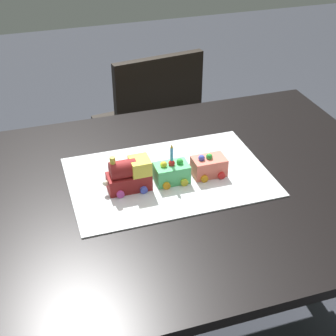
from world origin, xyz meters
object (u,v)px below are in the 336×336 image
object	(u,v)px
cake_car_hopper_coral	(209,166)
birthday_candle	(171,153)
chair	(149,128)
cake_car_flatbed_mint_green	(172,172)
dining_table	(173,214)
cake_locomotive	(129,175)

from	to	relation	value
cake_car_hopper_coral	birthday_candle	distance (m)	0.14
cake_car_hopper_coral	birthday_candle	size ratio (longest dim) A/B	1.84
chair	cake_car_flatbed_mint_green	world-z (taller)	chair
cake_car_hopper_coral	birthday_candle	world-z (taller)	birthday_candle
cake_car_flatbed_mint_green	birthday_candle	size ratio (longest dim) A/B	1.84
dining_table	cake_car_flatbed_mint_green	xyz separation A→B (m)	(0.00, 0.02, 0.14)
dining_table	cake_car_hopper_coral	world-z (taller)	cake_car_hopper_coral
chair	birthday_candle	size ratio (longest dim) A/B	15.79
cake_car_hopper_coral	dining_table	bearing A→B (deg)	-170.09
cake_locomotive	cake_car_flatbed_mint_green	size ratio (longest dim) A/B	1.40
chair	birthday_candle	xyz separation A→B (m)	(-0.16, -0.81, 0.37)
dining_table	birthday_candle	size ratio (longest dim) A/B	25.70
cake_car_flatbed_mint_green	cake_car_hopper_coral	distance (m)	0.12
dining_table	cake_car_hopper_coral	distance (m)	0.18
dining_table	cake_car_hopper_coral	bearing A→B (deg)	9.91
dining_table	birthday_candle	distance (m)	0.21
chair	birthday_candle	bearing A→B (deg)	71.12
cake_car_flatbed_mint_green	cake_locomotive	bearing A→B (deg)	-180.00
cake_locomotive	cake_car_hopper_coral	xyz separation A→B (m)	(0.25, 0.00, -0.02)
dining_table	cake_car_flatbed_mint_green	distance (m)	0.14
chair	cake_locomotive	world-z (taller)	same
cake_car_flatbed_mint_green	cake_car_hopper_coral	xyz separation A→B (m)	(0.12, 0.00, -0.00)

